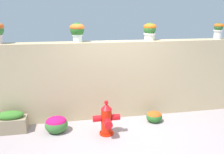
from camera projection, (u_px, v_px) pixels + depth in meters
ground_plane at (126, 138)px, 4.67m from camera, size 24.00×24.00×0.00m
stone_wall at (115, 79)px, 5.55m from camera, size 5.82×0.41×1.82m
potted_plant_1 at (77, 30)px, 5.09m from camera, size 0.33×0.33×0.43m
potted_plant_2 at (150, 30)px, 5.43m from camera, size 0.30×0.30×0.41m
potted_plant_3 at (218, 30)px, 5.67m from camera, size 0.23×0.23×0.40m
fire_hydrant at (107, 120)px, 4.74m from camera, size 0.56×0.45×0.73m
flower_bush_left at (154, 116)px, 5.36m from camera, size 0.37×0.33×0.26m
flower_bush_right at (56, 124)px, 4.88m from camera, size 0.48×0.43×0.36m
planter_box at (11, 122)px, 4.88m from camera, size 0.64×0.34×0.46m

